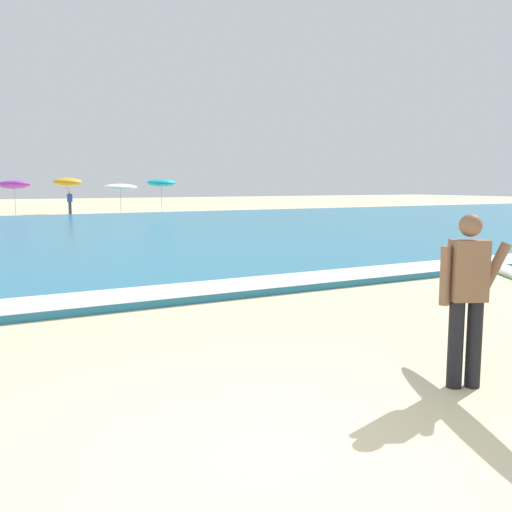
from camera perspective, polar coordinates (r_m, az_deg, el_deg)
ground_plane at (r=4.44m, az=-0.35°, el=-19.62°), size 160.00×160.00×0.00m
sea at (r=22.78m, az=-23.66°, el=1.84°), size 120.00×28.00×0.14m
surf_foam at (r=9.59m, az=-16.74°, el=-4.19°), size 120.00×1.27×0.01m
surfer_with_board at (r=5.93m, az=23.14°, el=-2.73°), size 1.51×2.78×1.73m
beach_umbrella_4 at (r=40.74m, az=-23.54°, el=6.73°), size 2.03×2.07×2.36m
beach_umbrella_5 at (r=40.32m, az=-18.73°, el=7.18°), size 1.87×1.88×2.48m
beach_umbrella_6 at (r=39.61m, az=-13.73°, el=6.88°), size 2.28×2.30×2.10m
beach_umbrella_7 at (r=40.25m, az=-9.68°, el=7.41°), size 2.02×2.03×2.43m
beachgoer_near_row_mid at (r=39.52m, az=-18.54°, el=5.28°), size 0.32×0.20×1.58m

